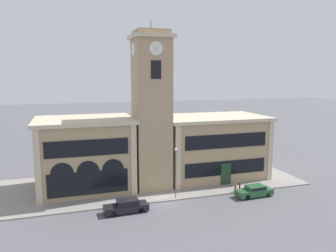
% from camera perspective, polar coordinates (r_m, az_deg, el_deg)
% --- Properties ---
extents(ground_plane, '(300.00, 300.00, 0.00)m').
position_cam_1_polar(ground_plane, '(39.90, -0.70, -13.11)').
color(ground_plane, '#56565B').
extents(sidewalk_kerb, '(42.09, 14.26, 0.15)m').
position_cam_1_polar(sidewalk_kerb, '(46.32, -3.28, -9.87)').
color(sidewalk_kerb, gray).
rests_on(sidewalk_kerb, ground_plane).
extents(clock_tower, '(5.17, 5.17, 21.68)m').
position_cam_1_polar(clock_tower, '(42.59, -2.87, 2.57)').
color(clock_tower, tan).
rests_on(clock_tower, ground_plane).
extents(town_hall_left_wing, '(12.52, 9.67, 9.40)m').
position_cam_1_polar(town_hall_left_wing, '(44.43, -14.18, -4.70)').
color(town_hall_left_wing, tan).
rests_on(town_hall_left_wing, ground_plane).
extents(town_hall_right_wing, '(15.21, 9.67, 9.03)m').
position_cam_1_polar(town_hall_right_wing, '(48.90, 7.71, -3.51)').
color(town_hall_right_wing, tan).
rests_on(town_hall_right_wing, ground_plane).
extents(parked_car_near, '(4.89, 1.90, 1.48)m').
position_cam_1_polar(parked_car_near, '(37.16, -7.23, -13.61)').
color(parked_car_near, black).
rests_on(parked_car_near, ground_plane).
extents(parked_car_mid, '(4.72, 1.90, 1.39)m').
position_cam_1_polar(parked_car_mid, '(42.74, 14.83, -10.85)').
color(parked_car_mid, '#285633').
rests_on(parked_car_mid, ground_plane).
extents(street_lamp, '(0.36, 0.36, 6.19)m').
position_cam_1_polar(street_lamp, '(39.57, 1.36, -6.92)').
color(street_lamp, '#4C4C51').
rests_on(street_lamp, sidewalk_kerb).
extents(bollard, '(0.18, 0.18, 1.06)m').
position_cam_1_polar(bollard, '(43.90, 12.38, -10.32)').
color(bollard, black).
rests_on(bollard, sidewalk_kerb).
extents(fire_hydrant, '(0.22, 0.22, 0.87)m').
position_cam_1_polar(fire_hydrant, '(43.51, 11.64, -10.61)').
color(fire_hydrant, red).
rests_on(fire_hydrant, sidewalk_kerb).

